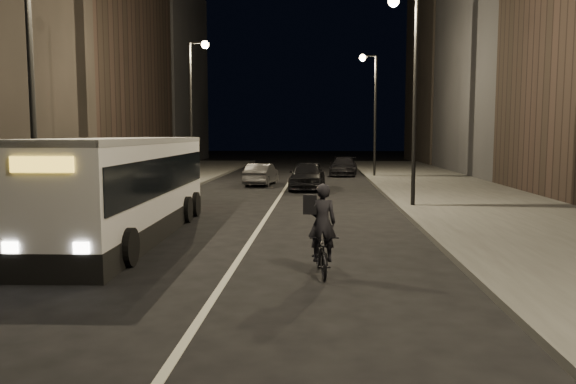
# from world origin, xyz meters

# --- Properties ---
(ground) EXTENTS (180.00, 180.00, 0.00)m
(ground) POSITION_xyz_m (0.00, 0.00, 0.00)
(ground) COLOR black
(ground) RESTS_ON ground
(sidewalk_right) EXTENTS (7.00, 70.00, 0.16)m
(sidewalk_right) POSITION_xyz_m (8.50, 14.00, 0.08)
(sidewalk_right) COLOR #393A37
(sidewalk_right) RESTS_ON ground
(sidewalk_left) EXTENTS (7.00, 70.00, 0.16)m
(sidewalk_left) POSITION_xyz_m (-8.50, 14.00, 0.08)
(sidewalk_left) COLOR #393A37
(sidewalk_left) RESTS_ON ground
(building_row_right) EXTENTS (8.00, 61.00, 21.00)m
(building_row_right) POSITION_xyz_m (16.00, 27.50, 10.50)
(building_row_right) COLOR black
(building_row_right) RESTS_ON ground
(building_row_left) EXTENTS (8.00, 61.00, 22.00)m
(building_row_left) POSITION_xyz_m (-16.00, 28.50, 11.00)
(building_row_left) COLOR black
(building_row_left) RESTS_ON ground
(streetlight_right_mid) EXTENTS (1.20, 0.44, 8.12)m
(streetlight_right_mid) POSITION_xyz_m (5.33, 12.00, 5.36)
(streetlight_right_mid) COLOR black
(streetlight_right_mid) RESTS_ON sidewalk_right
(streetlight_right_far) EXTENTS (1.20, 0.44, 8.12)m
(streetlight_right_far) POSITION_xyz_m (5.33, 28.00, 5.36)
(streetlight_right_far) COLOR black
(streetlight_right_far) RESTS_ON sidewalk_right
(streetlight_left_near) EXTENTS (1.20, 0.44, 8.12)m
(streetlight_left_near) POSITION_xyz_m (-5.33, 4.00, 5.36)
(streetlight_left_near) COLOR black
(streetlight_left_near) RESTS_ON sidewalk_left
(streetlight_left_far) EXTENTS (1.20, 0.44, 8.12)m
(streetlight_left_far) POSITION_xyz_m (-5.33, 22.00, 5.36)
(streetlight_left_far) COLOR black
(streetlight_left_far) RESTS_ON sidewalk_left
(city_bus) EXTENTS (2.76, 10.66, 2.85)m
(city_bus) POSITION_xyz_m (-3.60, 5.40, 1.55)
(city_bus) COLOR silver
(city_bus) RESTS_ON ground
(cyclist_on_bicycle) EXTENTS (0.77, 1.75, 1.95)m
(cyclist_on_bicycle) POSITION_xyz_m (1.96, 1.21, 0.65)
(cyclist_on_bicycle) COLOR black
(cyclist_on_bicycle) RESTS_ON ground
(car_near) EXTENTS (2.00, 4.56, 1.53)m
(car_near) POSITION_xyz_m (1.23, 19.62, 0.76)
(car_near) COLOR black
(car_near) RESTS_ON ground
(car_mid) EXTENTS (1.75, 3.98, 1.27)m
(car_mid) POSITION_xyz_m (-1.51, 22.05, 0.64)
(car_mid) COLOR #303032
(car_mid) RESTS_ON ground
(car_far) EXTENTS (2.27, 4.71, 1.32)m
(car_far) POSITION_xyz_m (3.60, 30.14, 0.66)
(car_far) COLOR black
(car_far) RESTS_ON ground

